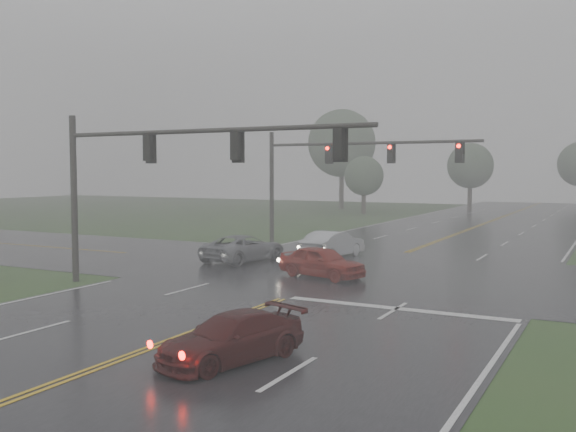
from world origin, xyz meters
The scene contains 12 objects.
main_road centered at (0.00, 20.00, 0.00)m, with size 18.00×160.00×0.02m, color black.
cross_street centered at (0.00, 22.00, 0.00)m, with size 120.00×14.00×0.02m, color black.
stop_bar centered at (4.50, 14.40, 0.00)m, with size 8.50×0.50×0.01m, color silver.
sedan_maroon centered at (2.69, 6.22, 0.00)m, with size 1.74×4.28×1.24m, color #390B0A.
sedan_red centered at (-0.75, 19.36, 0.00)m, with size 1.73×4.29×1.46m, color maroon.
sedan_silver centered at (-3.11, 25.96, 0.00)m, with size 1.63×4.66×1.54m, color silver.
car_grey centered at (-6.80, 22.24, 0.00)m, with size 2.42×5.26×1.46m, color slate.
signal_gantry_near centered at (-5.70, 13.32, 5.26)m, with size 14.44×0.33×7.44m.
signal_gantry_far centered at (-5.67, 31.50, 5.42)m, with size 14.53×0.39×7.68m.
tree_nw_a centered at (-15.27, 62.58, 4.42)m, with size 4.58×4.58×6.73m.
tree_n_mid centered at (-6.03, 76.51, 5.66)m, with size 5.86×5.86×8.61m.
tree_nw_b centered at (-21.51, 70.69, 8.63)m, with size 8.92×8.92×13.11m.
Camera 1 is at (11.64, -7.63, 4.97)m, focal length 40.00 mm.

